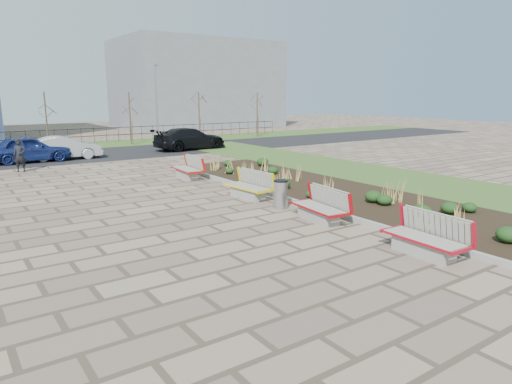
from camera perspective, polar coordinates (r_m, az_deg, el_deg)
ground at (r=11.14m, az=2.51°, el=-8.12°), size 120.00×120.00×0.00m
planting_bed at (r=18.72m, az=8.46°, el=0.24°), size 4.50×18.00×0.10m
planting_curb at (r=17.23m, az=2.80°, el=-0.58°), size 0.16×18.00×0.15m
grass_verge_near at (r=22.20m, az=17.44°, el=1.60°), size 5.00×38.00×0.04m
grass_verge_far at (r=37.05m, az=-24.87°, el=5.03°), size 80.00×5.00×0.04m
road at (r=31.19m, az=-22.87°, el=4.07°), size 80.00×7.00×0.02m
bench_a at (r=11.79m, az=20.25°, el=-5.17°), size 0.99×2.14×1.00m
bench_b at (r=14.16m, az=7.81°, el=-1.70°), size 1.14×2.19×1.00m
bench_c at (r=17.18m, az=-1.06°, el=0.85°), size 1.07×2.17×1.00m
bench_d at (r=21.56m, az=-8.67°, el=3.01°), size 1.04×2.16×1.00m
litter_bin at (r=15.62m, az=3.09°, el=-0.36°), size 0.48×0.48×0.97m
pedestrian at (r=25.97m, az=-27.43°, el=4.07°), size 0.72×0.62×1.68m
car_blue at (r=29.41m, az=-26.47°, el=4.84°), size 4.52×1.88×1.53m
car_silver at (r=29.84m, az=-22.85°, el=5.12°), size 4.33×1.74×1.40m
car_black at (r=32.92m, az=-8.24°, el=6.62°), size 5.39×2.47×1.53m
tree_c at (r=35.42m, az=-24.72°, el=8.07°), size 1.40×1.40×4.00m
tree_d at (r=36.97m, az=-15.46°, el=8.85°), size 1.40×1.40×4.00m
tree_e at (r=39.39m, az=-7.12°, el=9.36°), size 1.40×1.40×4.00m
tree_f at (r=42.52m, az=0.15°, el=9.64°), size 1.40×1.40×4.00m
lamp_east at (r=37.19m, az=-12.34°, el=10.56°), size 0.24×0.60×6.00m
railing_fence at (r=38.46m, az=-25.36°, el=6.14°), size 44.00×0.10×1.20m
building_grey at (r=56.80m, az=-7.38°, el=13.14°), size 18.00×12.00×10.00m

